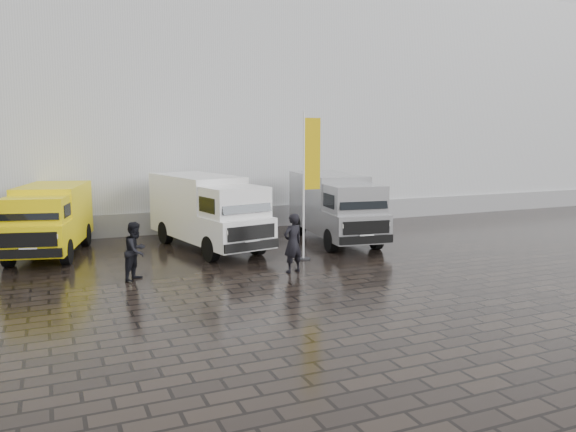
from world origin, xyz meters
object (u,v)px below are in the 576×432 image
at_px(wheelie_bin, 369,211).
at_px(person_tent, 136,251).
at_px(van_white, 208,213).
at_px(person_front, 293,243).
at_px(van_yellow, 49,221).
at_px(van_silver, 335,208).
at_px(flagpole, 308,178).

distance_m(wheelie_bin, person_tent, 14.53).
bearing_deg(van_white, wheelie_bin, 9.24).
bearing_deg(van_white, person_front, -84.11).
height_order(wheelie_bin, person_front, person_front).
height_order(wheelie_bin, person_tent, person_tent).
bearing_deg(van_yellow, van_white, 2.18).
bearing_deg(van_silver, flagpole, -126.16).
xyz_separation_m(van_white, person_tent, (-3.25, -3.71, -0.51)).
relative_size(van_white, person_tent, 3.63).
height_order(flagpole, wheelie_bin, flagpole).
bearing_deg(flagpole, van_silver, 46.62).
xyz_separation_m(van_silver, person_front, (-3.75, -4.20, -0.41)).
distance_m(van_white, flagpole, 4.45).
height_order(van_yellow, wheelie_bin, van_yellow).
distance_m(van_silver, wheelie_bin, 5.83).
height_order(van_yellow, van_white, van_white).
height_order(van_silver, person_tent, van_silver).
xyz_separation_m(van_silver, flagpole, (-2.45, -2.60, 1.52)).
distance_m(van_white, van_silver, 5.26).
height_order(van_silver, person_front, van_silver).
distance_m(flagpole, person_tent, 6.38).
relative_size(van_yellow, flagpole, 1.06).
distance_m(van_white, person_front, 4.98).
xyz_separation_m(wheelie_bin, person_front, (-7.85, -8.27, 0.40)).
xyz_separation_m(person_front, person_tent, (-4.73, 1.02, -0.07)).
distance_m(person_front, person_tent, 4.84).
xyz_separation_m(van_silver, person_tent, (-8.49, -3.18, -0.48)).
bearing_deg(van_silver, person_front, -124.55).
bearing_deg(van_yellow, person_front, -25.88).
bearing_deg(flagpole, person_tent, -174.48).
bearing_deg(flagpole, wheelie_bin, 45.47).
bearing_deg(person_front, van_white, -87.29).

